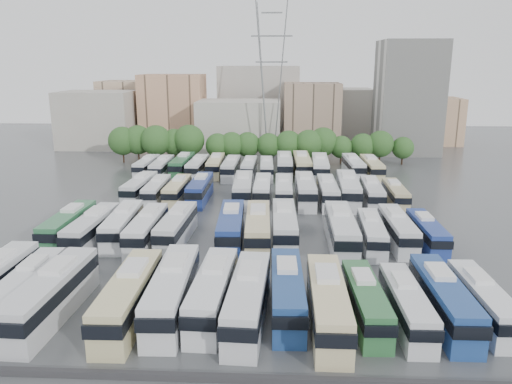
{
  "coord_description": "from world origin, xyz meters",
  "views": [
    {
      "loc": [
        4.26,
        -62.55,
        21.2
      ],
      "look_at": [
        0.78,
        6.75,
        3.0
      ],
      "focal_mm": 35.0,
      "sensor_mm": 36.0,
      "label": 1
    }
  ],
  "objects_px": {
    "bus_r3_s6": "(249,168)",
    "bus_r0_s13": "(483,301)",
    "bus_r2_s13": "(395,194)",
    "bus_r3_s8": "(285,165)",
    "apartment_tower": "(408,97)",
    "bus_r1_s1": "(92,228)",
    "bus_r3_s2": "(182,165)",
    "bus_r3_s13": "(372,168)",
    "bus_r2_s3": "(177,190)",
    "electricity_pylon": "(271,73)",
    "bus_r3_s1": "(162,167)",
    "bus_r1_s2": "(123,225)",
    "bus_r0_s12": "(444,299)",
    "bus_r1_s6": "(231,227)",
    "bus_r3_s7": "(267,168)",
    "bus_r0_s10": "(365,301)",
    "bus_r3_s3": "(197,167)",
    "bus_r0_s6": "(213,292)",
    "bus_r3_s12": "(353,166)",
    "bus_r0_s4": "(129,296)",
    "bus_r1_s10": "(341,230)",
    "bus_r2_s11": "(348,189)",
    "bus_r2_s4": "(200,189)",
    "bus_r0_s1": "(28,286)",
    "bus_r1_s3": "(147,229)",
    "bus_r3_s9": "(302,165)",
    "bus_r2_s6": "(243,189)",
    "bus_r0_s5": "(172,291)",
    "bus_r0_s7": "(248,299)",
    "bus_r2_s1": "(140,188)",
    "bus_r3_s4": "(216,165)",
    "bus_r3_s5": "(231,168)",
    "bus_r0_s2": "(51,294)",
    "bus_r0_s9": "(328,303)",
    "bus_r0_s8": "(287,291)",
    "bus_r2_s9": "(305,190)",
    "bus_r2_s8": "(284,191)",
    "bus_r1_s13": "(427,232)",
    "bus_r1_s0": "(69,225)",
    "bus_r3_s0": "(147,166)",
    "bus_r1_s11": "(372,233)",
    "bus_r1_s4": "(176,227)",
    "bus_r1_s12": "(398,229)",
    "bus_r2_s12": "(372,193)",
    "bus_r2_s7": "(262,189)"
  },
  "relations": [
    {
      "from": "bus_r3_s6",
      "to": "bus_r0_s13",
      "type": "bearing_deg",
      "value": -65.4
    },
    {
      "from": "bus_r2_s13",
      "to": "bus_r3_s8",
      "type": "relative_size",
      "value": 0.84
    },
    {
      "from": "apartment_tower",
      "to": "bus_r1_s1",
      "type": "relative_size",
      "value": 2.1
    },
    {
      "from": "bus_r3_s2",
      "to": "bus_r3_s13",
      "type": "height_order",
      "value": "bus_r3_s2"
    },
    {
      "from": "bus_r2_s3",
      "to": "electricity_pylon",
      "type": "bearing_deg",
      "value": 71.05
    },
    {
      "from": "bus_r3_s1",
      "to": "bus_r1_s2",
      "type": "bearing_deg",
      "value": -84.79
    },
    {
      "from": "bus_r0_s12",
      "to": "bus_r1_s6",
      "type": "bearing_deg",
      "value": 137.61
    },
    {
      "from": "bus_r0_s12",
      "to": "bus_r3_s7",
      "type": "bearing_deg",
      "value": 106.65
    },
    {
      "from": "bus_r0_s10",
      "to": "bus_r3_s3",
      "type": "xyz_separation_m",
      "value": [
        -23.02,
        53.47,
        0.06
      ]
    },
    {
      "from": "bus_r1_s1",
      "to": "bus_r0_s10",
      "type": "bearing_deg",
      "value": -27.7
    },
    {
      "from": "bus_r0_s6",
      "to": "bus_r3_s12",
      "type": "bearing_deg",
      "value": 72.45
    },
    {
      "from": "bus_r0_s6",
      "to": "bus_r3_s6",
      "type": "height_order",
      "value": "bus_r0_s6"
    },
    {
      "from": "bus_r0_s4",
      "to": "bus_r3_s8",
      "type": "relative_size",
      "value": 1.03
    },
    {
      "from": "bus_r1_s10",
      "to": "bus_r2_s11",
      "type": "bearing_deg",
      "value": 80.76
    },
    {
      "from": "bus_r1_s1",
      "to": "bus_r2_s4",
      "type": "bearing_deg",
      "value": 65.2
    },
    {
      "from": "bus_r2_s4",
      "to": "bus_r3_s3",
      "type": "distance_m",
      "value": 17.33
    },
    {
      "from": "bus_r0_s1",
      "to": "bus_r0_s10",
      "type": "bearing_deg",
      "value": -4.13
    },
    {
      "from": "bus_r1_s3",
      "to": "bus_r3_s1",
      "type": "height_order",
      "value": "bus_r1_s3"
    },
    {
      "from": "apartment_tower",
      "to": "bus_r3_s7",
      "type": "xyz_separation_m",
      "value": [
        -32.37,
        -28.37,
        -11.29
      ]
    },
    {
      "from": "bus_r2_s11",
      "to": "bus_r3_s9",
      "type": "relative_size",
      "value": 1.01
    },
    {
      "from": "bus_r0_s4",
      "to": "bus_r3_s6",
      "type": "bearing_deg",
      "value": 82.16
    },
    {
      "from": "bus_r2_s6",
      "to": "bus_r3_s6",
      "type": "height_order",
      "value": "bus_r2_s6"
    },
    {
      "from": "bus_r0_s5",
      "to": "bus_r3_s6",
      "type": "relative_size",
      "value": 1.24
    },
    {
      "from": "bus_r0_s7",
      "to": "bus_r2_s3",
      "type": "xyz_separation_m",
      "value": [
        -13.45,
        36.71,
        -0.3
      ]
    },
    {
      "from": "bus_r2_s1",
      "to": "bus_r3_s13",
      "type": "relative_size",
      "value": 0.97
    },
    {
      "from": "bus_r2_s6",
      "to": "bus_r3_s4",
      "type": "xyz_separation_m",
      "value": [
        -6.71,
        18.55,
        -0.15
      ]
    },
    {
      "from": "bus_r3_s5",
      "to": "bus_r3_s3",
      "type": "bearing_deg",
      "value": 177.73
    },
    {
      "from": "apartment_tower",
      "to": "bus_r2_s3",
      "type": "distance_m",
      "value": 65.85
    },
    {
      "from": "bus_r0_s2",
      "to": "bus_r0_s9",
      "type": "xyz_separation_m",
      "value": [
        23.28,
        -0.25,
        -0.05
      ]
    },
    {
      "from": "bus_r0_s8",
      "to": "bus_r3_s5",
      "type": "relative_size",
      "value": 1.08
    },
    {
      "from": "bus_r0_s12",
      "to": "bus_r3_s12",
      "type": "distance_m",
      "value": 54.71
    },
    {
      "from": "bus_r0_s8",
      "to": "bus_r3_s3",
      "type": "xyz_separation_m",
      "value": [
        -16.47,
        52.39,
        -0.13
      ]
    },
    {
      "from": "bus_r0_s5",
      "to": "bus_r2_s9",
      "type": "bearing_deg",
      "value": 68.26
    },
    {
      "from": "apartment_tower",
      "to": "bus_r3_s7",
      "type": "height_order",
      "value": "apartment_tower"
    },
    {
      "from": "bus_r0_s9",
      "to": "bus_r2_s8",
      "type": "distance_m",
      "value": 37.63
    },
    {
      "from": "bus_r1_s13",
      "to": "bus_r3_s6",
      "type": "xyz_separation_m",
      "value": [
        -23.32,
        35.82,
        0.01
      ]
    },
    {
      "from": "bus_r1_s0",
      "to": "bus_r2_s3",
      "type": "bearing_deg",
      "value": 62.05
    },
    {
      "from": "bus_r1_s3",
      "to": "bus_r3_s3",
      "type": "bearing_deg",
      "value": 89.55
    },
    {
      "from": "bus_r3_s0",
      "to": "bus_r3_s6",
      "type": "distance_m",
      "value": 19.77
    },
    {
      "from": "bus_r1_s11",
      "to": "bus_r3_s7",
      "type": "distance_m",
      "value": 38.6
    },
    {
      "from": "bus_r1_s6",
      "to": "bus_r3_s13",
      "type": "bearing_deg",
      "value": 55.11
    },
    {
      "from": "bus_r3_s1",
      "to": "bus_r3_s12",
      "type": "xyz_separation_m",
      "value": [
        36.25,
        2.16,
        0.11
      ]
    },
    {
      "from": "bus_r3_s7",
      "to": "bus_r3_s13",
      "type": "bearing_deg",
      "value": -0.58
    },
    {
      "from": "bus_r1_s4",
      "to": "bus_r3_s2",
      "type": "distance_m",
      "value": 37.41
    },
    {
      "from": "bus_r1_s12",
      "to": "bus_r2_s8",
      "type": "distance_m",
      "value": 22.34
    },
    {
      "from": "bus_r2_s11",
      "to": "bus_r3_s9",
      "type": "distance_m",
      "value": 19.3
    },
    {
      "from": "bus_r2_s12",
      "to": "bus_r3_s12",
      "type": "distance_m",
      "value": 19.45
    },
    {
      "from": "bus_r2_s1",
      "to": "bus_r3_s6",
      "type": "xyz_separation_m",
      "value": [
        16.32,
        16.86,
        -0.13
      ]
    },
    {
      "from": "bus_r0_s9",
      "to": "bus_r1_s11",
      "type": "xyz_separation_m",
      "value": [
        6.76,
        18.52,
        -0.3
      ]
    },
    {
      "from": "bus_r0_s12",
      "to": "bus_r2_s7",
      "type": "distance_m",
      "value": 40.23
    }
  ]
}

